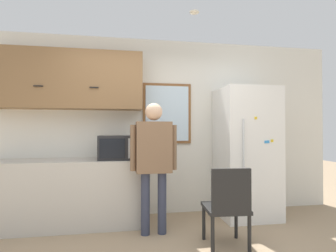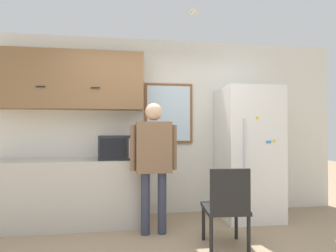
% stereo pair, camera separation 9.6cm
% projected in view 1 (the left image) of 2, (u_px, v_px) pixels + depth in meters
% --- Properties ---
extents(back_wall, '(6.00, 0.06, 2.70)m').
position_uv_depth(back_wall, '(151.00, 126.00, 4.08)').
color(back_wall, silver).
rests_on(back_wall, ground_plane).
extents(counter, '(2.05, 0.64, 0.89)m').
position_uv_depth(counter, '(66.00, 193.00, 3.52)').
color(counter, '#BCB7AD').
rests_on(counter, ground_plane).
extents(upper_cabinets, '(2.05, 0.35, 0.82)m').
position_uv_depth(upper_cabinets, '(69.00, 80.00, 3.70)').
color(upper_cabinets, olive).
extents(microwave, '(0.47, 0.37, 0.33)m').
position_uv_depth(microwave, '(116.00, 148.00, 3.57)').
color(microwave, '#232326').
rests_on(microwave, counter).
extents(person, '(0.59, 0.23, 1.63)m').
position_uv_depth(person, '(154.00, 154.00, 3.26)').
color(person, '#33384C').
rests_on(person, ground_plane).
extents(refrigerator, '(0.81, 0.75, 1.91)m').
position_uv_depth(refrigerator, '(246.00, 152.00, 3.91)').
color(refrigerator, white).
rests_on(refrigerator, ground_plane).
extents(chair, '(0.48, 0.48, 0.89)m').
position_uv_depth(chair, '(228.00, 204.00, 2.83)').
color(chair, black).
rests_on(chair, ground_plane).
extents(window, '(0.75, 0.05, 0.93)m').
position_uv_depth(window, '(167.00, 113.00, 4.08)').
color(window, brown).
extents(ceiling_light, '(0.11, 0.11, 0.01)m').
position_uv_depth(ceiling_light, '(194.00, 12.00, 3.08)').
color(ceiling_light, white).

